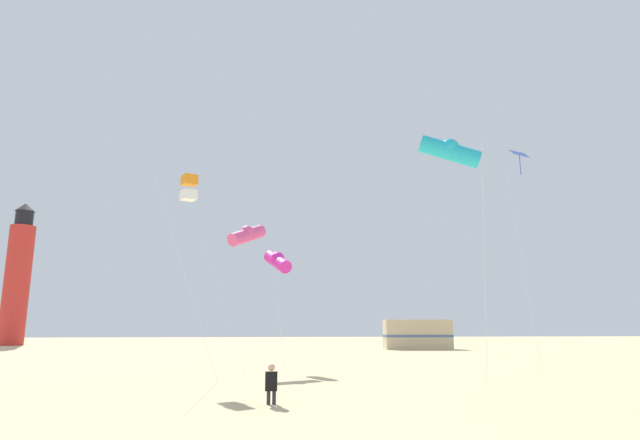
% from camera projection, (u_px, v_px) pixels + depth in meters
% --- Properties ---
extents(kite_flyer_standing, '(0.35, 0.51, 1.16)m').
position_uv_depth(kite_flyer_standing, '(271.00, 383.00, 14.80)').
color(kite_flyer_standing, black).
rests_on(kite_flyer_standing, ground).
extents(kite_tube_magenta, '(1.55, 2.58, 6.36)m').
position_uv_depth(kite_tube_magenta, '(278.00, 261.00, 28.17)').
color(kite_tube_magenta, silver).
rests_on(kite_tube_magenta, ground).
extents(kite_box_orange, '(2.88, 2.11, 8.85)m').
position_uv_depth(kite_box_orange, '(189.00, 188.00, 23.33)').
color(kite_box_orange, silver).
rests_on(kite_box_orange, ground).
extents(kite_tube_rainbow, '(3.49, 3.60, 7.73)m').
position_uv_depth(kite_tube_rainbow, '(247.00, 235.00, 28.05)').
color(kite_tube_rainbow, silver).
rests_on(kite_tube_rainbow, ground).
extents(kite_tube_cyan, '(2.60, 2.09, 9.80)m').
position_uv_depth(kite_tube_cyan, '(450.00, 151.00, 20.90)').
color(kite_tube_cyan, silver).
rests_on(kite_tube_cyan, ground).
extents(kite_diamond_blue, '(1.48, 1.48, 11.76)m').
position_uv_depth(kite_diamond_blue, '(519.00, 163.00, 28.75)').
color(kite_diamond_blue, silver).
rests_on(kite_diamond_blue, ground).
extents(lighthouse_distant, '(2.80, 2.80, 16.80)m').
position_uv_depth(lighthouse_distant, '(18.00, 277.00, 61.51)').
color(lighthouse_distant, red).
rests_on(lighthouse_distant, ground).
extents(rv_van_tan, '(6.57, 2.73, 2.80)m').
position_uv_depth(rv_van_tan, '(417.00, 334.00, 50.59)').
color(rv_van_tan, '#C6B28C').
rests_on(rv_van_tan, ground).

